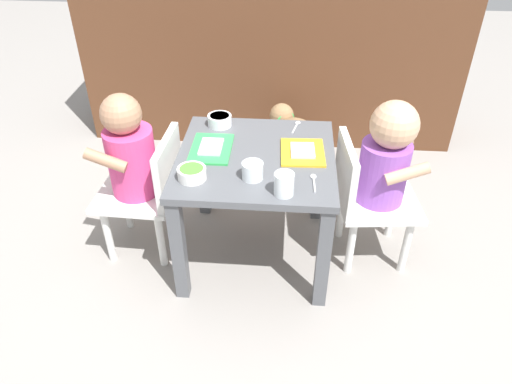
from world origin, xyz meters
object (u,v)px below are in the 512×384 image
Objects in this scene: seated_child_left at (135,160)px; water_cup_left at (284,185)px; dining_table at (256,175)px; spoon_by_left_tray at (314,181)px; water_cup_right at (252,172)px; dog at (299,138)px; seated_child_right at (382,165)px; food_tray_left at (211,148)px; veggie_bowl_near at (220,120)px; veggie_bowl_far at (192,173)px; food_tray_right at (303,152)px; spoon_by_right_tray at (296,126)px.

water_cup_left is (0.53, -0.22, 0.07)m from seated_child_left.
spoon_by_left_tray reaches higher than dining_table.
seated_child_left reaches higher than water_cup_right.
seated_child_left reaches higher than dog.
seated_child_right reaches higher than food_tray_left.
veggie_bowl_near reaches higher than veggie_bowl_far.
seated_child_right is 3.45× the size of food_tray_right.
dining_table is 0.18m from food_tray_left.
veggie_bowl_near is (-0.31, 0.18, 0.02)m from food_tray_right.
water_cup_right reaches higher than veggie_bowl_far.
seated_child_left is 9.45× the size of water_cup_right.
veggie_bowl_far is at bearing -174.72° from water_cup_right.
seated_child_right is 6.40× the size of spoon_by_right_tray.
dining_table reaches higher than dog.
food_tray_left is 0.39m from spoon_by_left_tray.
food_tray_left is 0.31m from food_tray_right.
water_cup_left is 0.30m from veggie_bowl_far.
dog is 5.73× the size of water_cup_right.
food_tray_left is 1.10× the size of food_tray_right.
veggie_bowl_far is at bearing 168.40° from water_cup_left.
food_tray_left is 2.80× the size of water_cup_left.
water_cup_right is (-0.16, -0.68, 0.26)m from dog.
seated_child_right is 7.00× the size of veggie_bowl_far.
seated_child_right is at bearing 36.17° from water_cup_left.
seated_child_right reaches higher than veggie_bowl_far.
spoon_by_left_tray is at bearing -25.57° from food_tray_left.
dining_table is 6.03× the size of veggie_bowl_near.
dog is 4.36× the size of veggie_bowl_near.
seated_child_left is at bearing 161.66° from water_cup_right.
veggie_bowl_far is at bearing -178.07° from spoon_by_left_tray.
spoon_by_right_tray is at bearing 33.35° from food_tray_left.
water_cup_left reaches higher than dog.
spoon_by_left_tray is (0.19, -0.14, 0.08)m from dining_table.
seated_child_right is 9.40× the size of water_cup_right.
veggie_bowl_near is (-0.31, -0.34, 0.26)m from dog.
food_tray_left is at bearing -120.77° from dog.
water_cup_right is at bearing -134.57° from food_tray_right.
dog is (0.15, 0.55, -0.16)m from dining_table.
seated_child_right is at bearing 16.29° from veggie_bowl_far.
seated_child_right is 0.65m from veggie_bowl_far.
food_tray_right is at bearing -179.86° from seated_child_right.
spoon_by_right_tray is at bearing 99.37° from spoon_by_left_tray.
spoon_by_right_tray is (0.03, 0.43, -0.03)m from water_cup_left.
water_cup_left is (-0.33, -0.24, 0.07)m from seated_child_right.
seated_child_left is at bearing -178.47° from seated_child_right.
food_tray_left reaches higher than dining_table.
water_cup_left is (0.10, -0.21, 0.11)m from dining_table.
food_tray_right is at bearing -29.92° from veggie_bowl_near.
food_tray_right reaches higher than dining_table.
seated_child_right is 0.47m from water_cup_right.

